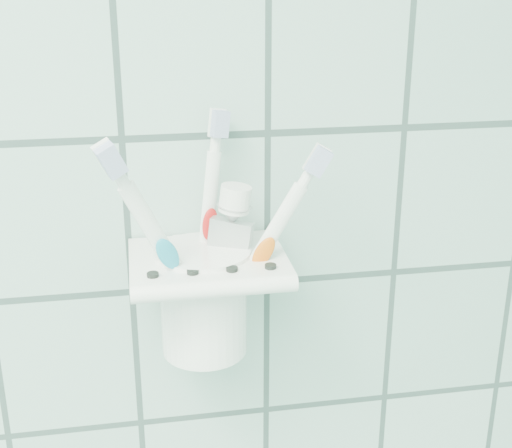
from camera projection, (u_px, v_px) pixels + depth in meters
holder_bracket at (208, 265)px, 0.57m from camera, size 0.12×0.10×0.04m
cup at (204, 296)px, 0.58m from camera, size 0.08×0.08×0.09m
toothbrush_pink at (217, 225)px, 0.56m from camera, size 0.08×0.05×0.20m
toothbrush_blue at (194, 228)px, 0.57m from camera, size 0.03×0.03×0.19m
toothbrush_orange at (199, 240)px, 0.54m from camera, size 0.09×0.02×0.19m
toothpaste_tube at (216, 251)px, 0.58m from camera, size 0.05×0.04×0.14m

